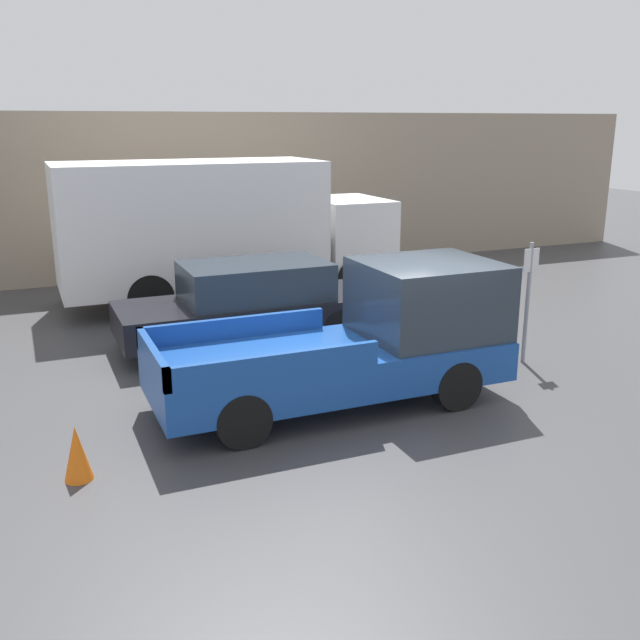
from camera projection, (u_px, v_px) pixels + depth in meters
name	position (u px, v px, depth m)	size (l,w,h in m)	color
ground_plane	(392.00, 396.00, 10.97)	(60.00, 60.00, 0.00)	#3D3D3F
building_wall	(215.00, 194.00, 19.41)	(28.00, 0.15, 4.34)	gray
pickup_truck	(366.00, 339.00, 10.64)	(5.25, 2.02, 2.04)	#194799
car	(251.00, 303.00, 13.34)	(4.84, 1.87, 1.56)	black
delivery_truck	(217.00, 227.00, 16.41)	(7.71, 2.49, 3.23)	white
parking_sign	(528.00, 296.00, 12.21)	(0.30, 0.07, 2.12)	gray
newspaper_box	(248.00, 255.00, 19.87)	(0.45, 0.40, 0.98)	gold
traffic_cone	(77.00, 453.00, 8.34)	(0.34, 0.34, 0.67)	orange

